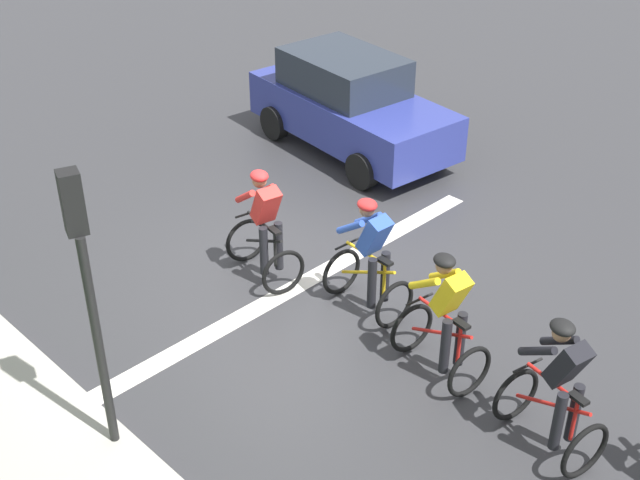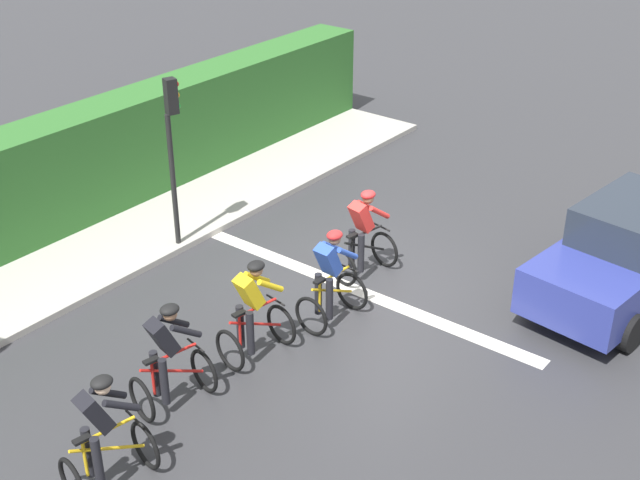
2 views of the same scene
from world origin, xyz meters
The scene contains 12 objects.
ground_plane centered at (0.00, 0.00, 0.00)m, with size 80.00×80.00×0.00m, color #333335.
sidewalk_kerb centered at (4.91, 2.00, 0.06)m, with size 2.80×18.06×0.12m, color #ADA89E.
stone_wall_low centered at (5.81, 2.00, 0.32)m, with size 0.44×18.06×0.64m, color tan.
hedge_wall centered at (6.11, 2.00, 1.12)m, with size 1.10×18.06×2.24m, color #2D6628.
road_marking_stop_line centered at (0.00, 0.36, 0.00)m, with size 7.00×0.30×0.01m, color silver.
cyclist_lead centered at (-0.21, 6.14, 0.80)m, with size 0.87×1.19×1.66m.
cyclist_second centered at (0.32, 4.54, 0.80)m, with size 0.89×1.20×1.66m.
cyclist_mid centered at (0.18, 2.94, 0.80)m, with size 0.84×1.17×1.66m.
cyclist_fourth centered at (-0.15, 1.45, 0.80)m, with size 0.75×1.12×1.66m.
cyclist_trailing centered at (0.31, -0.11, 0.80)m, with size 0.87×1.19×1.66m.
car_navy centered at (-3.64, -2.24, 0.87)m, with size 2.24×4.27×1.76m.
traffic_light_near_crossing centered at (3.67, 1.15, 2.22)m, with size 0.26×0.30×3.34m.
Camera 2 is at (-7.29, 10.89, 7.87)m, focal length 47.97 mm.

